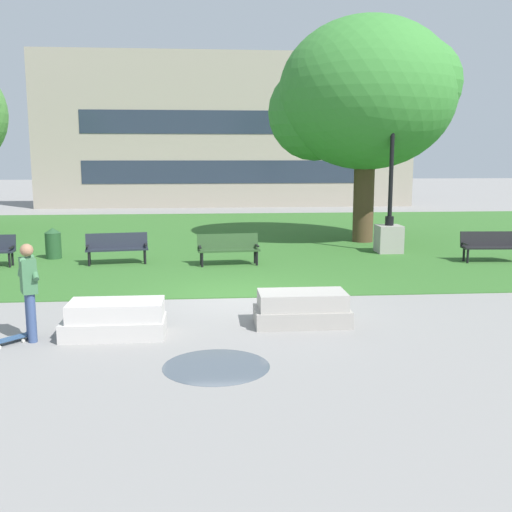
{
  "coord_description": "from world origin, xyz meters",
  "views": [
    {
      "loc": [
        -0.74,
        -13.19,
        3.19
      ],
      "look_at": [
        0.25,
        -1.4,
        1.2
      ],
      "focal_mm": 42.0,
      "sensor_mm": 36.0,
      "label": 1
    }
  ],
  "objects_px": {
    "skateboard": "(8,339)",
    "person_skateboarder": "(29,286)",
    "concrete_block_left": "(302,309)",
    "trash_bin": "(53,243)",
    "park_bench_far_left": "(117,246)",
    "lamp_post_center": "(389,223)",
    "park_bench_near_left": "(491,245)",
    "concrete_block_center": "(115,319)",
    "park_bench_far_right": "(228,247)"
  },
  "relations": [
    {
      "from": "person_skateboarder",
      "to": "park_bench_far_right",
      "type": "bearing_deg",
      "value": 62.1
    },
    {
      "from": "lamp_post_center",
      "to": "concrete_block_left",
      "type": "bearing_deg",
      "value": -117.22
    },
    {
      "from": "park_bench_far_left",
      "to": "trash_bin",
      "type": "bearing_deg",
      "value": 152.67
    },
    {
      "from": "park_bench_far_left",
      "to": "park_bench_far_right",
      "type": "height_order",
      "value": "same"
    },
    {
      "from": "park_bench_far_right",
      "to": "concrete_block_center",
      "type": "bearing_deg",
      "value": -108.45
    },
    {
      "from": "concrete_block_left",
      "to": "skateboard",
      "type": "relative_size",
      "value": 2.01
    },
    {
      "from": "concrete_block_left",
      "to": "concrete_block_center",
      "type": "bearing_deg",
      "value": -172.31
    },
    {
      "from": "park_bench_near_left",
      "to": "park_bench_far_left",
      "type": "distance_m",
      "value": 11.24
    },
    {
      "from": "concrete_block_left",
      "to": "trash_bin",
      "type": "relative_size",
      "value": 1.87
    },
    {
      "from": "concrete_block_center",
      "to": "lamp_post_center",
      "type": "xyz_separation_m",
      "value": [
        7.66,
        8.68,
        0.68
      ]
    },
    {
      "from": "skateboard",
      "to": "concrete_block_center",
      "type": "bearing_deg",
      "value": 10.27
    },
    {
      "from": "park_bench_far_left",
      "to": "lamp_post_center",
      "type": "height_order",
      "value": "lamp_post_center"
    },
    {
      "from": "person_skateboarder",
      "to": "concrete_block_center",
      "type": "bearing_deg",
      "value": 5.79
    },
    {
      "from": "concrete_block_left",
      "to": "skateboard",
      "type": "bearing_deg",
      "value": -171.43
    },
    {
      "from": "concrete_block_left",
      "to": "park_bench_far_left",
      "type": "relative_size",
      "value": 0.97
    },
    {
      "from": "park_bench_far_right",
      "to": "trash_bin",
      "type": "height_order",
      "value": "trash_bin"
    },
    {
      "from": "concrete_block_left",
      "to": "park_bench_far_right",
      "type": "bearing_deg",
      "value": 100.25
    },
    {
      "from": "concrete_block_left",
      "to": "lamp_post_center",
      "type": "height_order",
      "value": "lamp_post_center"
    },
    {
      "from": "person_skateboarder",
      "to": "park_bench_far_left",
      "type": "xyz_separation_m",
      "value": [
        0.41,
        7.44,
        -0.44
      ]
    },
    {
      "from": "park_bench_far_left",
      "to": "park_bench_far_right",
      "type": "xyz_separation_m",
      "value": [
        3.29,
        -0.45,
        0.0
      ]
    },
    {
      "from": "concrete_block_center",
      "to": "park_bench_far_right",
      "type": "xyz_separation_m",
      "value": [
        2.28,
        6.85,
        0.23
      ]
    },
    {
      "from": "skateboard",
      "to": "lamp_post_center",
      "type": "bearing_deg",
      "value": 43.64
    },
    {
      "from": "skateboard",
      "to": "lamp_post_center",
      "type": "height_order",
      "value": "lamp_post_center"
    },
    {
      "from": "park_bench_near_left",
      "to": "lamp_post_center",
      "type": "height_order",
      "value": "lamp_post_center"
    },
    {
      "from": "lamp_post_center",
      "to": "park_bench_near_left",
      "type": "bearing_deg",
      "value": -37.58
    },
    {
      "from": "concrete_block_left",
      "to": "lamp_post_center",
      "type": "distance_m",
      "value": 9.26
    },
    {
      "from": "park_bench_near_left",
      "to": "park_bench_far_right",
      "type": "height_order",
      "value": "same"
    },
    {
      "from": "person_skateboarder",
      "to": "skateboard",
      "type": "height_order",
      "value": "person_skateboarder"
    },
    {
      "from": "skateboard",
      "to": "park_bench_near_left",
      "type": "distance_m",
      "value": 13.91
    },
    {
      "from": "park_bench_far_left",
      "to": "concrete_block_center",
      "type": "bearing_deg",
      "value": -82.18
    },
    {
      "from": "concrete_block_center",
      "to": "skateboard",
      "type": "relative_size",
      "value": 2.01
    },
    {
      "from": "skateboard",
      "to": "trash_bin",
      "type": "height_order",
      "value": "trash_bin"
    },
    {
      "from": "concrete_block_center",
      "to": "park_bench_far_left",
      "type": "bearing_deg",
      "value": 97.82
    },
    {
      "from": "park_bench_far_left",
      "to": "person_skateboarder",
      "type": "bearing_deg",
      "value": -93.19
    },
    {
      "from": "park_bench_far_right",
      "to": "park_bench_near_left",
      "type": "bearing_deg",
      "value": -1.0
    },
    {
      "from": "concrete_block_left",
      "to": "person_skateboarder",
      "type": "distance_m",
      "value": 4.94
    },
    {
      "from": "lamp_post_center",
      "to": "park_bench_far_left",
      "type": "bearing_deg",
      "value": -170.95
    },
    {
      "from": "concrete_block_left",
      "to": "lamp_post_center",
      "type": "bearing_deg",
      "value": 62.78
    },
    {
      "from": "person_skateboarder",
      "to": "park_bench_far_right",
      "type": "height_order",
      "value": "person_skateboarder"
    },
    {
      "from": "skateboard",
      "to": "park_bench_far_left",
      "type": "height_order",
      "value": "park_bench_far_left"
    },
    {
      "from": "concrete_block_left",
      "to": "trash_bin",
      "type": "height_order",
      "value": "trash_bin"
    },
    {
      "from": "park_bench_near_left",
      "to": "concrete_block_center",
      "type": "bearing_deg",
      "value": -146.73
    },
    {
      "from": "park_bench_near_left",
      "to": "trash_bin",
      "type": "xyz_separation_m",
      "value": [
        -13.34,
        1.68,
        -0.04
      ]
    },
    {
      "from": "concrete_block_center",
      "to": "lamp_post_center",
      "type": "height_order",
      "value": "lamp_post_center"
    },
    {
      "from": "park_bench_far_left",
      "to": "concrete_block_left",
      "type": "bearing_deg",
      "value": -56.98
    },
    {
      "from": "concrete_block_center",
      "to": "concrete_block_left",
      "type": "xyz_separation_m",
      "value": [
        3.44,
        0.46,
        0.0
      ]
    },
    {
      "from": "concrete_block_left",
      "to": "lamp_post_center",
      "type": "xyz_separation_m",
      "value": [
        4.22,
        8.21,
        0.68
      ]
    },
    {
      "from": "skateboard",
      "to": "person_skateboarder",
      "type": "bearing_deg",
      "value": 26.41
    },
    {
      "from": "skateboard",
      "to": "park_bench_near_left",
      "type": "relative_size",
      "value": 0.49
    },
    {
      "from": "trash_bin",
      "to": "skateboard",
      "type": "bearing_deg",
      "value": -81.25
    }
  ]
}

